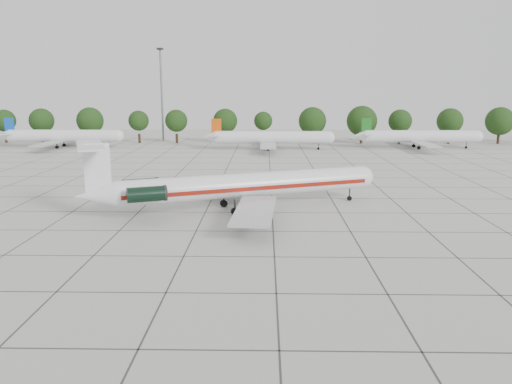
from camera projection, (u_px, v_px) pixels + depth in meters
ground at (273, 231)px, 51.57m from camera, size 260.00×260.00×0.00m
apron_joints at (272, 200)px, 66.25m from camera, size 170.00×170.00×0.02m
main_airliner at (233, 186)px, 59.73m from camera, size 36.08×27.31×8.74m
bg_airliner_b at (63, 136)px, 124.03m from camera, size 28.24×27.20×7.40m
bg_airliner_c at (271, 138)px, 120.08m from camera, size 28.24×27.20×7.40m
bg_airliner_d at (420, 137)px, 122.40m from camera, size 28.24×27.20×7.40m
tree_line at (225, 121)px, 133.78m from camera, size 249.86×8.44×10.22m
floodlight_mast at (162, 89)px, 139.29m from camera, size 1.60×1.60×25.45m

